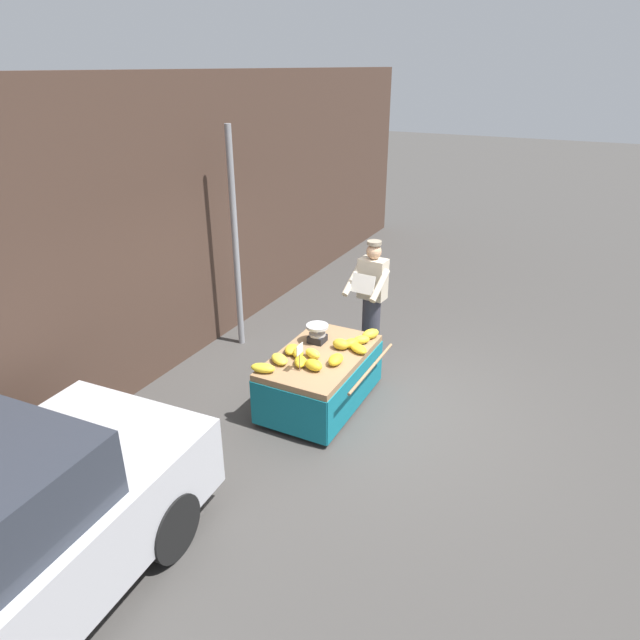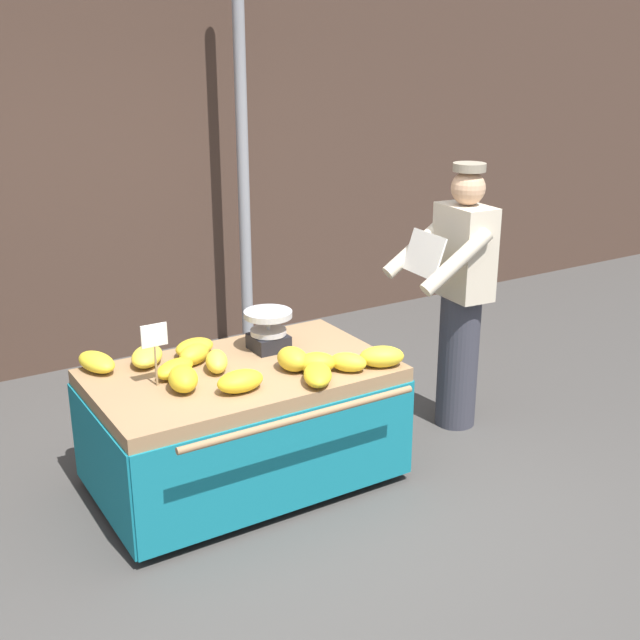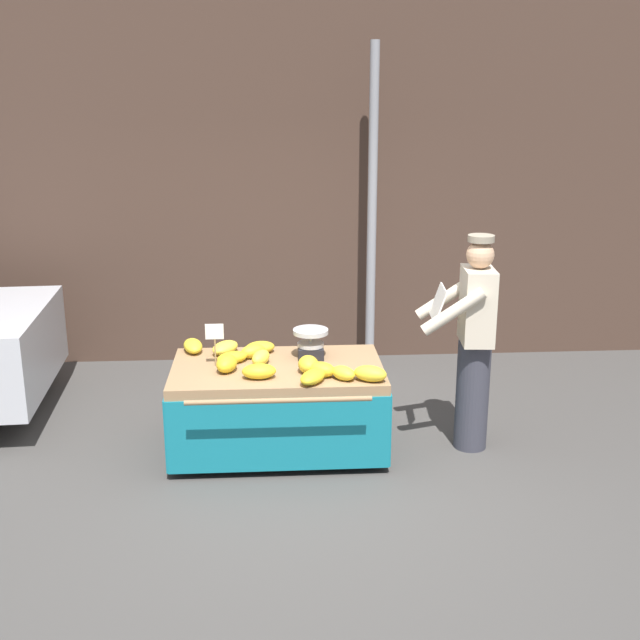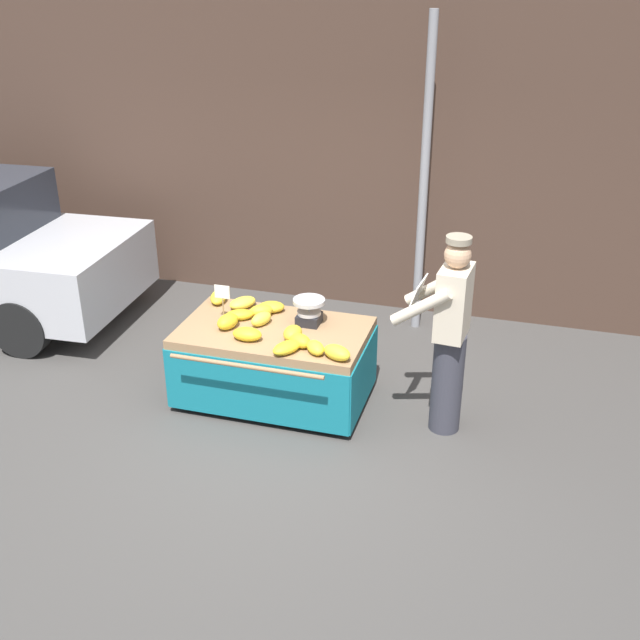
{
  "view_description": "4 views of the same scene",
  "coord_description": "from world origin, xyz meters",
  "px_view_note": "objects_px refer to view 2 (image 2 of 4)",
  "views": [
    {
      "loc": [
        -5.49,
        -2.05,
        3.89
      ],
      "look_at": [
        -0.05,
        0.69,
        1.08
      ],
      "focal_mm": 31.22,
      "sensor_mm": 36.0,
      "label": 1
    },
    {
      "loc": [
        -1.98,
        -3.1,
        2.4
      ],
      "look_at": [
        0.34,
        0.64,
        0.88
      ],
      "focal_mm": 45.41,
      "sensor_mm": 36.0,
      "label": 2
    },
    {
      "loc": [
        -0.24,
        -5.18,
        2.76
      ],
      "look_at": [
        0.15,
        0.64,
        1.06
      ],
      "focal_mm": 44.62,
      "sensor_mm": 36.0,
      "label": 3
    },
    {
      "loc": [
        1.87,
        -4.97,
        3.64
      ],
      "look_at": [
        0.27,
        0.5,
        0.9
      ],
      "focal_mm": 42.91,
      "sensor_mm": 36.0,
      "label": 4
    }
  ],
  "objects_px": {
    "banana_bunch_2": "(382,357)",
    "price_sign": "(154,341)",
    "banana_bunch_5": "(240,381)",
    "banana_bunch_11": "(217,361)",
    "street_pole": "(243,154)",
    "banana_bunch_7": "(194,354)",
    "vendor_person": "(460,297)",
    "banana_cart": "(243,401)",
    "banana_bunch_10": "(97,362)",
    "weighing_scale": "(268,330)",
    "banana_bunch_0": "(183,379)",
    "banana_bunch_8": "(175,369)",
    "banana_bunch_6": "(195,347)",
    "banana_bunch_4": "(318,375)",
    "banana_bunch_1": "(348,362)",
    "banana_bunch_9": "(293,359)",
    "banana_bunch_12": "(317,363)",
    "banana_bunch_3": "(147,356)"
  },
  "relations": [
    {
      "from": "banana_bunch_2",
      "to": "price_sign",
      "type": "bearing_deg",
      "value": 160.8
    },
    {
      "from": "banana_bunch_5",
      "to": "banana_bunch_11",
      "type": "height_order",
      "value": "same"
    },
    {
      "from": "street_pole",
      "to": "banana_bunch_7",
      "type": "xyz_separation_m",
      "value": [
        -1.15,
        -1.63,
        -0.84
      ]
    },
    {
      "from": "street_pole",
      "to": "vendor_person",
      "type": "bearing_deg",
      "value": -73.54
    },
    {
      "from": "banana_cart",
      "to": "banana_bunch_10",
      "type": "height_order",
      "value": "banana_bunch_10"
    },
    {
      "from": "weighing_scale",
      "to": "vendor_person",
      "type": "height_order",
      "value": "vendor_person"
    },
    {
      "from": "banana_bunch_0",
      "to": "banana_cart",
      "type": "bearing_deg",
      "value": 14.84
    },
    {
      "from": "banana_bunch_0",
      "to": "banana_bunch_8",
      "type": "height_order",
      "value": "banana_bunch_0"
    },
    {
      "from": "banana_bunch_5",
      "to": "banana_bunch_11",
      "type": "relative_size",
      "value": 1.13
    },
    {
      "from": "banana_bunch_7",
      "to": "banana_bunch_8",
      "type": "relative_size",
      "value": 0.83
    },
    {
      "from": "street_pole",
      "to": "banana_bunch_6",
      "type": "xyz_separation_m",
      "value": [
        -1.09,
        -1.52,
        -0.85
      ]
    },
    {
      "from": "banana_bunch_0",
      "to": "banana_bunch_4",
      "type": "xyz_separation_m",
      "value": [
        0.63,
        -0.28,
        -0.02
      ]
    },
    {
      "from": "banana_bunch_4",
      "to": "banana_bunch_11",
      "type": "bearing_deg",
      "value": 131.54
    },
    {
      "from": "weighing_scale",
      "to": "banana_bunch_11",
      "type": "relative_size",
      "value": 1.25
    },
    {
      "from": "banana_bunch_4",
      "to": "banana_cart",
      "type": "bearing_deg",
      "value": 123.43
    },
    {
      "from": "banana_cart",
      "to": "banana_bunch_8",
      "type": "height_order",
      "value": "banana_bunch_8"
    },
    {
      "from": "banana_bunch_7",
      "to": "banana_bunch_11",
      "type": "height_order",
      "value": "banana_bunch_11"
    },
    {
      "from": "banana_bunch_7",
      "to": "banana_bunch_1",
      "type": "bearing_deg",
      "value": -38.95
    },
    {
      "from": "banana_bunch_0",
      "to": "banana_bunch_4",
      "type": "height_order",
      "value": "banana_bunch_0"
    },
    {
      "from": "banana_bunch_2",
      "to": "banana_bunch_9",
      "type": "xyz_separation_m",
      "value": [
        -0.44,
        0.21,
        0.01
      ]
    },
    {
      "from": "weighing_scale",
      "to": "vendor_person",
      "type": "relative_size",
      "value": 0.16
    },
    {
      "from": "banana_bunch_1",
      "to": "banana_bunch_4",
      "type": "xyz_separation_m",
      "value": [
        -0.23,
        -0.05,
        -0.0
      ]
    },
    {
      "from": "banana_bunch_0",
      "to": "vendor_person",
      "type": "bearing_deg",
      "value": 1.76
    },
    {
      "from": "banana_cart",
      "to": "banana_bunch_6",
      "type": "distance_m",
      "value": 0.43
    },
    {
      "from": "banana_bunch_0",
      "to": "banana_bunch_12",
      "type": "distance_m",
      "value": 0.72
    },
    {
      "from": "banana_bunch_2",
      "to": "banana_bunch_4",
      "type": "distance_m",
      "value": 0.42
    },
    {
      "from": "vendor_person",
      "to": "street_pole",
      "type": "bearing_deg",
      "value": 106.46
    },
    {
      "from": "weighing_scale",
      "to": "banana_bunch_4",
      "type": "bearing_deg",
      "value": -91.53
    },
    {
      "from": "banana_bunch_11",
      "to": "vendor_person",
      "type": "bearing_deg",
      "value": -3.02
    },
    {
      "from": "banana_bunch_11",
      "to": "price_sign",
      "type": "bearing_deg",
      "value": -177.01
    },
    {
      "from": "banana_bunch_3",
      "to": "banana_bunch_4",
      "type": "height_order",
      "value": "banana_bunch_3"
    },
    {
      "from": "banana_cart",
      "to": "banana_bunch_5",
      "type": "distance_m",
      "value": 0.39
    },
    {
      "from": "banana_bunch_10",
      "to": "banana_bunch_12",
      "type": "xyz_separation_m",
      "value": [
        1.0,
        -0.65,
        0.01
      ]
    },
    {
      "from": "banana_bunch_2",
      "to": "banana_bunch_11",
      "type": "relative_size",
      "value": 1.11
    },
    {
      "from": "street_pole",
      "to": "banana_bunch_3",
      "type": "xyz_separation_m",
      "value": [
        -1.37,
        -1.51,
        -0.84
      ]
    },
    {
      "from": "vendor_person",
      "to": "banana_bunch_9",
      "type": "bearing_deg",
      "value": -174.75
    },
    {
      "from": "banana_bunch_0",
      "to": "banana_bunch_11",
      "type": "height_order",
      "value": "banana_bunch_0"
    },
    {
      "from": "street_pole",
      "to": "banana_bunch_11",
      "type": "height_order",
      "value": "street_pole"
    },
    {
      "from": "banana_bunch_6",
      "to": "vendor_person",
      "type": "relative_size",
      "value": 0.14
    },
    {
      "from": "banana_bunch_7",
      "to": "banana_bunch_12",
      "type": "relative_size",
      "value": 0.99
    },
    {
      "from": "banana_bunch_0",
      "to": "banana_bunch_4",
      "type": "bearing_deg",
      "value": -24.1
    },
    {
      "from": "banana_bunch_2",
      "to": "banana_bunch_8",
      "type": "xyz_separation_m",
      "value": [
        -1.02,
        0.46,
        -0.01
      ]
    },
    {
      "from": "price_sign",
      "to": "banana_bunch_3",
      "type": "relative_size",
      "value": 1.26
    },
    {
      "from": "weighing_scale",
      "to": "banana_bunch_6",
      "type": "height_order",
      "value": "weighing_scale"
    },
    {
      "from": "banana_bunch_9",
      "to": "banana_bunch_10",
      "type": "xyz_separation_m",
      "value": [
        -0.91,
        0.56,
        -0.01
      ]
    },
    {
      "from": "weighing_scale",
      "to": "banana_bunch_7",
      "type": "bearing_deg",
      "value": 176.89
    },
    {
      "from": "banana_bunch_2",
      "to": "banana_bunch_12",
      "type": "bearing_deg",
      "value": 161.48
    },
    {
      "from": "weighing_scale",
      "to": "banana_bunch_2",
      "type": "bearing_deg",
      "value": -53.95
    },
    {
      "from": "vendor_person",
      "to": "banana_bunch_12",
      "type": "bearing_deg",
      "value": -169.78
    },
    {
      "from": "banana_cart",
      "to": "banana_bunch_8",
      "type": "xyz_separation_m",
      "value": [
        -0.35,
        0.09,
        0.24
      ]
    }
  ]
}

